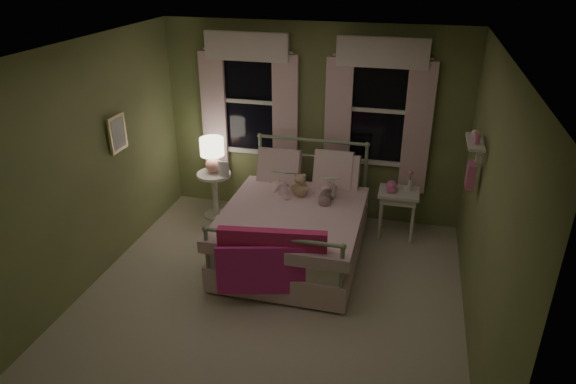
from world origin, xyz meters
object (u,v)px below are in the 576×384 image
(child_right, at_px, (326,171))
(nightstand_left, at_px, (215,189))
(table_lamp, at_px, (212,152))
(child_left, at_px, (281,168))
(teddy_bear, at_px, (300,186))
(nightstand_right, at_px, (398,198))
(bed, at_px, (295,227))

(child_right, height_order, nightstand_left, child_right)
(child_right, relative_size, table_lamp, 1.62)
(nightstand_left, xyz_separation_m, table_lamp, (0.00, 0.00, 0.54))
(child_left, distance_m, teddy_bear, 0.35)
(child_right, distance_m, table_lamp, 1.61)
(nightstand_left, xyz_separation_m, nightstand_right, (2.46, 0.03, 0.13))
(child_left, relative_size, child_right, 0.94)
(teddy_bear, bearing_deg, bed, -88.85)
(bed, distance_m, nightstand_right, 1.39)
(child_left, distance_m, nightstand_right, 1.53)
(child_left, relative_size, table_lamp, 1.53)
(child_right, bearing_deg, nightstand_right, -165.81)
(nightstand_right, bearing_deg, bed, -147.29)
(table_lamp, bearing_deg, nightstand_left, 0.00)
(teddy_bear, distance_m, table_lamp, 1.38)
(bed, distance_m, teddy_bear, 0.50)
(table_lamp, height_order, nightstand_right, table_lamp)
(bed, xyz_separation_m, nightstand_right, (1.16, 0.74, 0.17))
(teddy_bear, relative_size, table_lamp, 0.65)
(bed, xyz_separation_m, child_right, (0.27, 0.43, 0.59))
(child_right, height_order, nightstand_right, child_right)
(bed, bearing_deg, table_lamp, 151.47)
(bed, bearing_deg, teddy_bear, 91.15)
(child_right, distance_m, teddy_bear, 0.36)
(child_right, height_order, teddy_bear, child_right)
(child_right, relative_size, nightstand_left, 1.20)
(bed, bearing_deg, nightstand_right, 32.71)
(child_left, bearing_deg, table_lamp, -40.69)
(table_lamp, bearing_deg, child_left, -15.21)
(nightstand_left, bearing_deg, nightstand_right, 0.76)
(child_left, height_order, child_right, child_right)
(child_left, relative_size, nightstand_right, 1.16)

